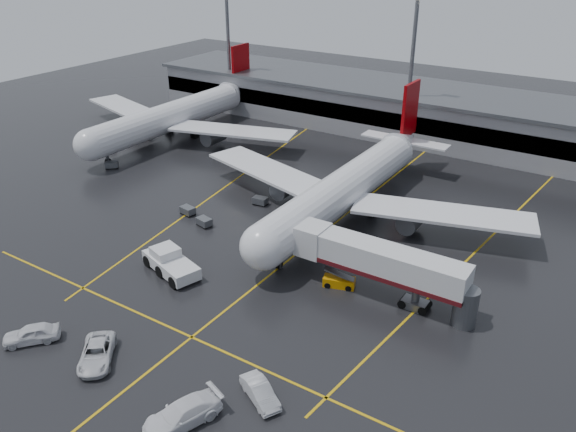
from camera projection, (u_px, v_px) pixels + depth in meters
The scene contains 22 objects.
ground at pixel (310, 243), 71.20m from camera, with size 220.00×220.00×0.00m, color black.
apron_line_centre at pixel (310, 243), 71.19m from camera, with size 0.25×90.00×0.02m, color gold.
apron_line_stop at pixel (192, 337), 54.62m from camera, with size 60.00×0.25×0.02m, color gold.
apron_line_left at pixel (232, 182), 88.44m from camera, with size 0.25×70.00×0.02m, color gold.
apron_line_right at pixel (479, 248), 69.99m from camera, with size 0.25×70.00×0.02m, color gold.
terminal at pixel (445, 116), 105.39m from camera, with size 122.00×19.00×8.60m.
light_mast_left at pixel (228, 40), 118.27m from camera, with size 3.00×1.20×25.45m.
light_mast_mid at pixel (412, 62), 98.84m from camera, with size 3.00×1.20×25.45m.
main_airliner at pixel (348, 185), 76.64m from camera, with size 48.80×45.60×14.10m.
second_airliner at pixel (175, 115), 106.07m from camera, with size 48.80×45.60×14.10m.
jet_bridge at pixel (380, 263), 59.17m from camera, with size 19.90×3.40×6.05m.
pushback_tractor at pixel (170, 263), 64.72m from camera, with size 8.42×5.37×2.80m.
belt_loader at pixel (339, 282), 62.28m from camera, with size 3.69×2.44×2.16m.
service_van_a at pixel (97, 353), 51.29m from camera, with size 2.70×5.86×1.63m, color silver.
service_van_b at pixel (182, 414), 44.69m from camera, with size 2.61×6.42×1.86m, color white.
service_van_c at pixel (260, 392), 47.06m from camera, with size 1.64×4.70×1.55m, color silver.
service_van_d at pixel (31, 334), 53.71m from camera, with size 2.05×5.09×1.73m, color silver.
baggage_cart_a at pixel (204, 222), 75.02m from camera, with size 2.24×1.72×1.12m.
baggage_cart_b at pixel (188, 210), 78.09m from camera, with size 2.19×1.61×1.12m.
baggage_cart_c at pixel (260, 200), 80.91m from camera, with size 2.12×1.50×1.12m.
baggage_cart_d at pixel (109, 146), 101.46m from camera, with size 2.19×1.61×1.12m.
baggage_cart_e at pixel (112, 165), 93.36m from camera, with size 2.35×2.31×1.12m.
Camera 1 is at (31.45, -53.89, 34.56)m, focal length 35.91 mm.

